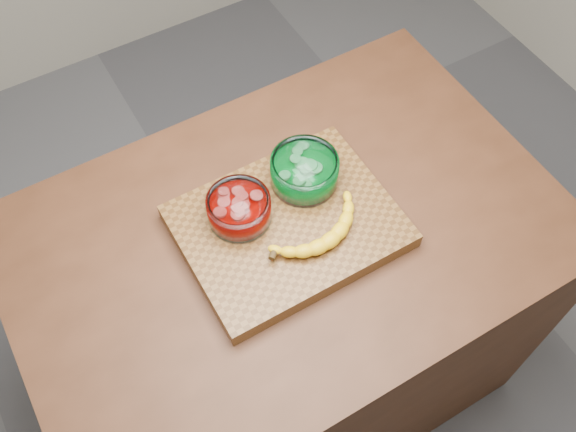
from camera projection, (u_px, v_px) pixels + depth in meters
ground at (288, 371)px, 2.15m from camera, size 3.50×3.50×0.00m
counter at (288, 316)px, 1.77m from camera, size 1.20×0.80×0.90m
cutting_board at (288, 226)px, 1.37m from camera, size 0.45×0.35×0.04m
bowl_red at (239, 209)px, 1.34m from camera, size 0.13×0.13×0.06m
bowl_green at (304, 171)px, 1.39m from camera, size 0.15×0.15×0.07m
banana at (317, 230)px, 1.33m from camera, size 0.26×0.13×0.04m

